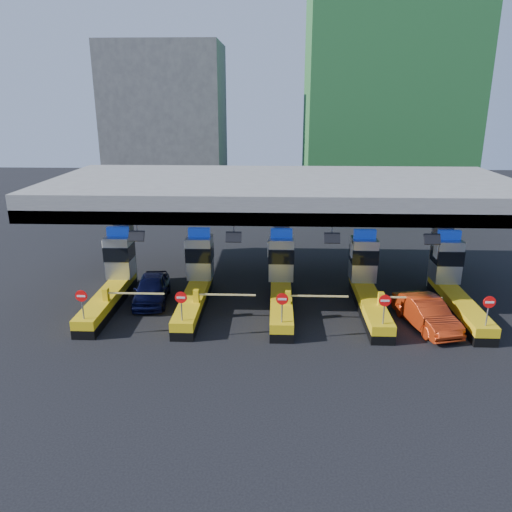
{
  "coord_description": "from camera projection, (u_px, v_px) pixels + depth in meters",
  "views": [
    {
      "loc": [
        -0.39,
        -27.32,
        11.61
      ],
      "look_at": [
        -1.47,
        0.0,
        2.98
      ],
      "focal_mm": 35.0,
      "sensor_mm": 36.0,
      "label": 1
    }
  ],
  "objects": [
    {
      "name": "bg_building_concrete",
      "position": [
        166.0,
        121.0,
        61.63
      ],
      "size": [
        14.0,
        10.0,
        18.0
      ],
      "primitive_type": "cube",
      "color": "#4C4C49",
      "rests_on": "ground"
    },
    {
      "name": "ground",
      "position": [
        281.0,
        304.0,
        29.51
      ],
      "size": [
        120.0,
        120.0,
        0.0
      ],
      "primitive_type": "plane",
      "color": "black",
      "rests_on": "ground"
    },
    {
      "name": "toll_lane_right",
      "position": [
        367.0,
        282.0,
        29.17
      ],
      "size": [
        4.43,
        8.0,
        4.16
      ],
      "color": "black",
      "rests_on": "ground"
    },
    {
      "name": "toll_lane_far_right",
      "position": [
        453.0,
        283.0,
        28.98
      ],
      "size": [
        4.43,
        8.0,
        4.16
      ],
      "color": "black",
      "rests_on": "ground"
    },
    {
      "name": "toll_lane_center",
      "position": [
        281.0,
        281.0,
        29.36
      ],
      "size": [
        4.43,
        8.0,
        4.16
      ],
      "color": "black",
      "rests_on": "ground"
    },
    {
      "name": "van",
      "position": [
        152.0,
        289.0,
        29.71
      ],
      "size": [
        2.36,
        4.88,
        1.61
      ],
      "primitive_type": "imported",
      "rotation": [
        0.0,
        0.0,
        0.1
      ],
      "color": "black",
      "rests_on": "ground"
    },
    {
      "name": "toll_lane_far_left",
      "position": [
        114.0,
        278.0,
        29.73
      ],
      "size": [
        4.43,
        8.0,
        4.16
      ],
      "color": "black",
      "rests_on": "ground"
    },
    {
      "name": "red_car",
      "position": [
        426.0,
        313.0,
        26.36
      ],
      "size": [
        2.77,
        5.05,
        1.58
      ],
      "primitive_type": "imported",
      "rotation": [
        0.0,
        0.0,
        0.24
      ],
      "color": "#AF2C0D",
      "rests_on": "ground"
    },
    {
      "name": "toll_lane_left",
      "position": [
        197.0,
        279.0,
        29.55
      ],
      "size": [
        4.43,
        8.0,
        4.16
      ],
      "color": "black",
      "rests_on": "ground"
    },
    {
      "name": "toll_canopy",
      "position": [
        282.0,
        193.0,
        30.4
      ],
      "size": [
        28.0,
        12.09,
        7.0
      ],
      "color": "slate",
      "rests_on": "ground"
    },
    {
      "name": "bg_building_scaffold",
      "position": [
        388.0,
        76.0,
        55.33
      ],
      "size": [
        18.0,
        12.0,
        28.0
      ],
      "primitive_type": "cube",
      "color": "#1E5926",
      "rests_on": "ground"
    }
  ]
}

